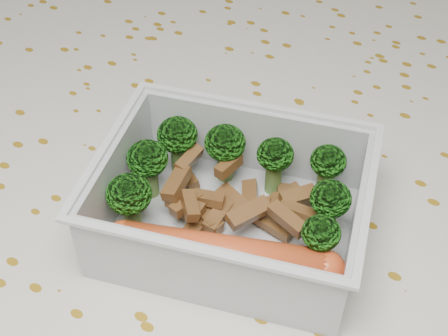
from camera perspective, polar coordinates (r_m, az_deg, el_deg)
The scene contains 6 objects.
dining_table at distance 0.55m, azimuth 0.21°, elevation -8.59°, with size 1.40×0.90×0.75m.
tablecloth at distance 0.51m, azimuth 0.23°, elevation -5.21°, with size 1.46×0.96×0.19m.
lunch_container at distance 0.44m, azimuth 0.70°, elevation -3.94°, with size 0.22×0.19×0.06m.
broccoli_florets at distance 0.44m, azimuth 0.41°, elevation -0.38°, with size 0.16×0.13×0.05m.
meat_pile at distance 0.45m, azimuth 0.78°, elevation -3.21°, with size 0.12×0.09×0.03m.
sausage at distance 0.41m, azimuth -0.18°, elevation -7.87°, with size 0.15×0.08×0.03m.
Camera 1 is at (0.18, -0.28, 1.11)m, focal length 50.00 mm.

